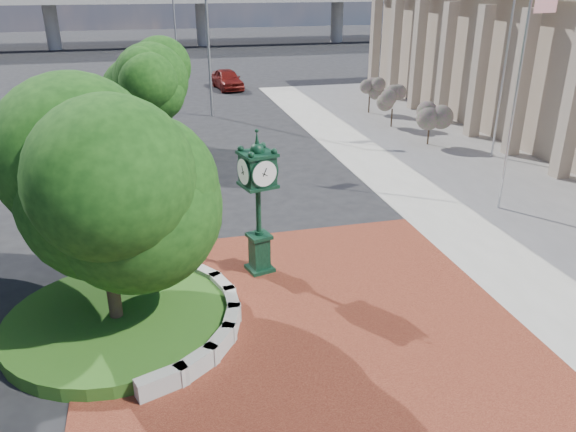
# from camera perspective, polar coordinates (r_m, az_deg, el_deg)

# --- Properties ---
(ground) EXTENTS (200.00, 200.00, 0.00)m
(ground) POSITION_cam_1_polar(r_m,az_deg,el_deg) (16.96, 0.39, -8.92)
(ground) COLOR black
(ground) RESTS_ON ground
(plaza) EXTENTS (12.00, 12.00, 0.04)m
(plaza) POSITION_cam_1_polar(r_m,az_deg,el_deg) (16.14, 1.29, -10.68)
(plaza) COLOR maroon
(plaza) RESTS_ON ground
(sidewalk) EXTENTS (20.00, 50.00, 0.04)m
(sidewalk) POSITION_cam_1_polar(r_m,az_deg,el_deg) (32.21, 24.27, 4.84)
(sidewalk) COLOR #9E9B93
(sidewalk) RESTS_ON ground
(planter_wall) EXTENTS (2.96, 6.77, 0.54)m
(planter_wall) POSITION_cam_1_polar(r_m,az_deg,el_deg) (16.45, -8.90, -9.23)
(planter_wall) COLOR #9E9B93
(planter_wall) RESTS_ON ground
(grass_bed) EXTENTS (6.10, 6.10, 0.40)m
(grass_bed) POSITION_cam_1_polar(r_m,az_deg,el_deg) (16.52, -16.94, -10.19)
(grass_bed) COLOR #214D16
(grass_bed) RESTS_ON ground
(tree_planter) EXTENTS (5.20, 5.20, 6.33)m
(tree_planter) POSITION_cam_1_polar(r_m,az_deg,el_deg) (14.95, -18.48, 1.23)
(tree_planter) COLOR #38281C
(tree_planter) RESTS_ON ground
(tree_street) EXTENTS (4.40, 4.40, 5.45)m
(tree_street) POSITION_cam_1_polar(r_m,az_deg,el_deg) (32.44, -14.89, 12.12)
(tree_street) COLOR #38281C
(tree_street) RESTS_ON ground
(post_clock) EXTENTS (1.17, 1.17, 4.74)m
(post_clock) POSITION_cam_1_polar(r_m,az_deg,el_deg) (17.66, -3.05, 1.87)
(post_clock) COLOR black
(post_clock) RESTS_ON ground
(parked_car) EXTENTS (2.55, 5.18, 1.70)m
(parked_car) POSITION_cam_1_polar(r_m,az_deg,el_deg) (50.42, -6.19, 13.65)
(parked_car) COLOR #5E110D
(parked_car) RESTS_ON ground
(flagpole_a) EXTENTS (1.38, 0.39, 8.96)m
(flagpole_a) POSITION_cam_1_polar(r_m,az_deg,el_deg) (24.04, 22.09, 10.89)
(flagpole_a) COLOR silver
(flagpole_a) RESTS_ON ground
(flagpole_b) EXTENTS (1.49, 0.17, 9.51)m
(flagpole_b) POSITION_cam_1_polar(r_m,az_deg,el_deg) (31.62, 21.18, 14.11)
(flagpole_b) COLOR silver
(flagpole_b) RESTS_ON ground
(street_lamp_near) EXTENTS (2.12, 1.05, 9.98)m
(street_lamp_near) POSITION_cam_1_polar(r_m,az_deg,el_deg) (39.46, -7.82, 18.31)
(street_lamp_near) COLOR slate
(street_lamp_near) RESTS_ON ground
(street_lamp_far) EXTENTS (2.12, 0.26, 9.46)m
(street_lamp_far) POSITION_cam_1_polar(r_m,az_deg,el_deg) (57.95, -11.25, 19.26)
(street_lamp_far) COLOR slate
(street_lamp_far) RESTS_ON ground
(shrub_near) EXTENTS (1.20, 1.20, 2.20)m
(shrub_near) POSITION_cam_1_polar(r_m,az_deg,el_deg) (33.56, 14.23, 9.65)
(shrub_near) COLOR #38281C
(shrub_near) RESTS_ON ground
(shrub_mid) EXTENTS (1.20, 1.20, 2.20)m
(shrub_mid) POSITION_cam_1_polar(r_m,az_deg,el_deg) (37.26, 10.59, 11.24)
(shrub_mid) COLOR #38281C
(shrub_mid) RESTS_ON ground
(shrub_far) EXTENTS (1.20, 1.20, 2.20)m
(shrub_far) POSITION_cam_1_polar(r_m,az_deg,el_deg) (41.11, 8.31, 12.48)
(shrub_far) COLOR #38281C
(shrub_far) RESTS_ON ground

